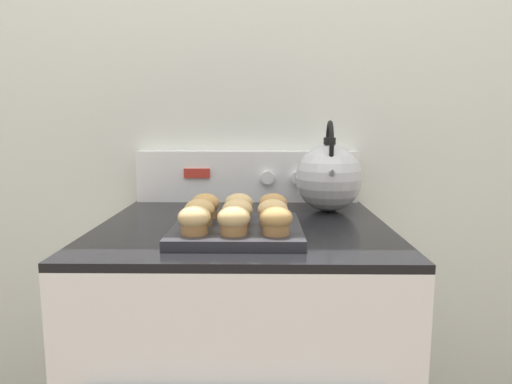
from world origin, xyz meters
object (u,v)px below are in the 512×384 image
(muffin_r2_c2, at_px, (273,206))
(muffin_r2_c0, at_px, (205,206))
(muffin_r1_c2, at_px, (273,212))
(muffin_r0_c0, at_px, (194,220))
(muffin_pan, at_px, (237,230))
(muffin_r0_c1, at_px, (234,220))
(tea_kettle, at_px, (329,177))
(muffin_r2_c1, at_px, (239,206))
(muffin_r0_c2, at_px, (276,220))
(muffin_r1_c0, at_px, (199,212))
(muffin_r1_c1, at_px, (237,212))

(muffin_r2_c2, bearing_deg, muffin_r2_c0, -178.64)
(muffin_r1_c2, xyz_separation_m, muffin_r2_c2, (0.00, 0.09, 0.00))
(muffin_r0_c0, height_order, muffin_r1_c2, same)
(muffin_pan, bearing_deg, muffin_r0_c1, -91.51)
(muffin_r2_c0, distance_m, muffin_r2_c2, 0.17)
(tea_kettle, bearing_deg, muffin_r2_c0, -148.45)
(muffin_r1_c2, height_order, muffin_r2_c1, same)
(muffin_r0_c1, relative_size, muffin_r1_c2, 1.00)
(muffin_pan, height_order, muffin_r0_c0, muffin_r0_c0)
(muffin_r0_c2, height_order, muffin_r2_c1, same)
(muffin_pan, height_order, muffin_r2_c0, muffin_r2_c0)
(muffin_r0_c2, relative_size, muffin_r2_c1, 1.00)
(muffin_r1_c0, distance_m, muffin_r2_c1, 0.12)
(muffin_r1_c2, xyz_separation_m, muffin_r2_c0, (-0.16, 0.08, 0.00))
(muffin_r1_c2, bearing_deg, muffin_r1_c0, 179.45)
(muffin_pan, height_order, muffin_r0_c1, muffin_r0_c1)
(muffin_pan, bearing_deg, muffin_r1_c0, 179.71)
(muffin_r1_c1, distance_m, muffin_r1_c2, 0.08)
(muffin_r0_c0, bearing_deg, muffin_pan, 44.34)
(muffin_r0_c2, distance_m, muffin_r1_c1, 0.12)
(muffin_r1_c1, height_order, muffin_r1_c2, same)
(muffin_r1_c2, xyz_separation_m, tea_kettle, (0.17, 0.29, 0.05))
(muffin_r0_c1, xyz_separation_m, muffin_r0_c2, (0.09, 0.00, 0.00))
(muffin_r0_c1, xyz_separation_m, muffin_r1_c0, (-0.08, 0.09, 0.00))
(muffin_r2_c0, relative_size, tea_kettle, 0.27)
(muffin_r1_c1, bearing_deg, muffin_r2_c1, 90.52)
(muffin_r2_c1, bearing_deg, muffin_r1_c1, -89.48)
(muffin_r1_c1, xyz_separation_m, muffin_r1_c2, (0.08, 0.00, 0.00))
(muffin_r2_c1, distance_m, muffin_r2_c2, 0.08)
(muffin_r0_c1, height_order, tea_kettle, tea_kettle)
(muffin_r1_c2, distance_m, muffin_r2_c2, 0.09)
(muffin_pan, xyz_separation_m, muffin_r1_c0, (-0.09, 0.00, 0.04))
(muffin_r1_c2, xyz_separation_m, muffin_r2_c1, (-0.08, 0.08, 0.00))
(muffin_pan, bearing_deg, muffin_r0_c0, -135.66)
(muffin_r2_c1, bearing_deg, muffin_r1_c0, -135.89)
(muffin_r2_c2, bearing_deg, muffin_r2_c1, -178.94)
(muffin_r1_c0, relative_size, muffin_r2_c0, 1.00)
(muffin_r0_c2, bearing_deg, muffin_r1_c0, 154.01)
(muffin_r1_c0, relative_size, muffin_r1_c2, 1.00)
(muffin_r1_c1, xyz_separation_m, tea_kettle, (0.25, 0.29, 0.05))
(muffin_pan, height_order, muffin_r1_c2, muffin_r1_c2)
(muffin_r0_c0, distance_m, muffin_r0_c2, 0.17)
(muffin_pan, relative_size, tea_kettle, 1.12)
(muffin_r0_c1, xyz_separation_m, muffin_r2_c1, (0.00, 0.17, 0.00))
(muffin_r2_c0, bearing_deg, muffin_r0_c1, -64.28)
(muffin_r1_c2, bearing_deg, muffin_r2_c2, 87.79)
(muffin_r0_c2, bearing_deg, muffin_r1_c1, 136.37)
(muffin_r2_c2, bearing_deg, muffin_r0_c1, -117.07)
(muffin_r1_c2, bearing_deg, muffin_r2_c1, 133.64)
(muffin_r1_c1, relative_size, muffin_r2_c0, 1.00)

